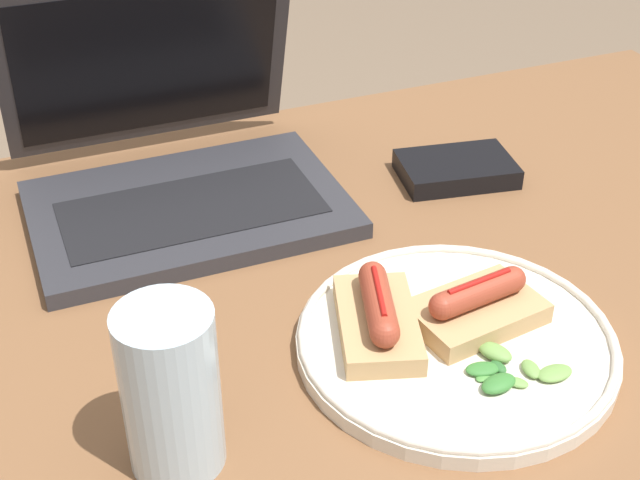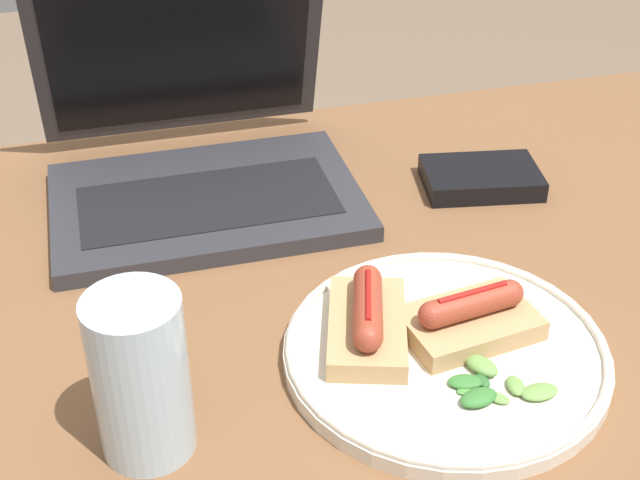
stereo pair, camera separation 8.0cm
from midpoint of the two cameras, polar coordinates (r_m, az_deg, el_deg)
name	(u,v)px [view 1 (the left image)]	position (r m, az deg, el deg)	size (l,w,h in m)	color
desk	(292,344)	(0.88, -4.46, -6.77)	(1.38, 0.75, 0.70)	brown
laptop	(177,165)	(0.98, -11.51, 4.65)	(0.33, 0.29, 0.22)	#2D2D33
plate	(456,341)	(0.77, 5.76, -6.53)	(0.28, 0.28, 0.02)	silver
sausage_toast_left	(476,306)	(0.78, 7.09, -4.31)	(0.12, 0.09, 0.04)	tan
sausage_toast_middle	(378,316)	(0.76, 0.70, -5.01)	(0.10, 0.13, 0.05)	tan
salad_pile	(509,370)	(0.74, 8.94, -8.32)	(0.08, 0.07, 0.01)	#709E4C
drinking_glass	(171,390)	(0.65, -13.08, -9.50)	(0.07, 0.07, 0.14)	silver
external_drive	(456,169)	(1.02, 6.50, 4.47)	(0.14, 0.10, 0.02)	black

